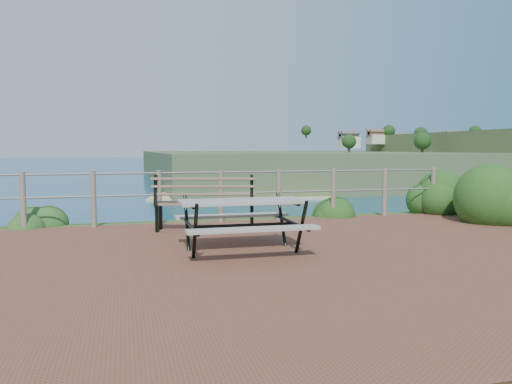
{
  "coord_description": "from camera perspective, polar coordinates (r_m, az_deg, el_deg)",
  "views": [
    {
      "loc": [
        -1.77,
        -5.9,
        1.41
      ],
      "look_at": [
        0.19,
        1.47,
        0.75
      ],
      "focal_mm": 35.0,
      "sensor_mm": 36.0,
      "label": 1
    }
  ],
  "objects": [
    {
      "name": "ground",
      "position": [
        6.32,
        1.79,
        -7.96
      ],
      "size": [
        10.0,
        7.0,
        0.12
      ],
      "primitive_type": "cube",
      "color": "brown",
      "rests_on": "ground"
    },
    {
      "name": "ocean",
      "position": [
        205.91,
        -14.46,
        4.42
      ],
      "size": [
        1200.0,
        1200.0,
        0.0
      ],
      "primitive_type": "plane",
      "color": "#135A73",
      "rests_on": "ground"
    },
    {
      "name": "safety_railing",
      "position": [
        9.45,
        -4.04,
        -0.14
      ],
      "size": [
        9.4,
        0.1,
        1.0
      ],
      "color": "#6B5B4C",
      "rests_on": "ground"
    },
    {
      "name": "distant_bay",
      "position": [
        272.12,
        25.13,
        3.88
      ],
      "size": [
        290.0,
        232.36,
        24.0
      ],
      "color": "#3C5329",
      "rests_on": "ground"
    },
    {
      "name": "picnic_table",
      "position": [
        6.74,
        -1.61,
        -3.22
      ],
      "size": [
        1.67,
        1.44,
        0.7
      ],
      "rotation": [
        0.0,
        0.0,
        -0.01
      ],
      "color": "#9A978A",
      "rests_on": "ground"
    },
    {
      "name": "park_bench",
      "position": [
        8.5,
        -5.83,
        -0.3
      ],
      "size": [
        1.77,
        0.86,
        0.97
      ],
      "rotation": [
        0.0,
        0.0,
        -0.26
      ],
      "color": "brown",
      "rests_on": "ground"
    },
    {
      "name": "shrub_right_edge",
      "position": [
        11.69,
        19.18,
        -2.25
      ],
      "size": [
        1.11,
        1.11,
        1.58
      ],
      "primitive_type": "ellipsoid",
      "color": "#164214",
      "rests_on": "ground"
    },
    {
      "name": "shrub_lip_west",
      "position": [
        9.91,
        -24.32,
        -3.67
      ],
      "size": [
        0.84,
        0.84,
        0.6
      ],
      "primitive_type": "ellipsoid",
      "color": "#1B4A1D",
      "rests_on": "ground"
    },
    {
      "name": "shrub_lip_east",
      "position": [
        10.57,
        7.96,
        -2.76
      ],
      "size": [
        0.88,
        0.88,
        0.67
      ],
      "primitive_type": "ellipsoid",
      "color": "#164214",
      "rests_on": "ground"
    }
  ]
}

